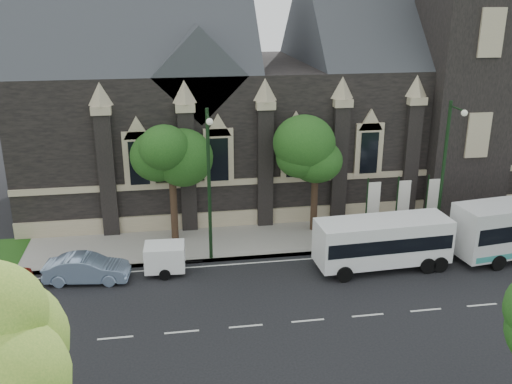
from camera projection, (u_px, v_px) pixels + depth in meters
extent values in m
plane|color=black|center=(308.00, 321.00, 27.15)|extent=(160.00, 160.00, 0.00)
cube|color=gray|center=(271.00, 239.00, 35.97)|extent=(80.00, 5.00, 0.15)
cube|color=black|center=(298.00, 126.00, 44.26)|extent=(40.00, 15.00, 10.00)
cube|color=#33353B|center=(138.00, 64.00, 40.79)|extent=(16.00, 15.00, 15.00)
cube|color=#33353B|center=(425.00, 59.00, 44.11)|extent=(20.00, 15.00, 15.00)
cube|color=#33353B|center=(197.00, 71.00, 37.21)|extent=(6.00, 6.00, 6.00)
cube|color=black|center=(462.00, 83.00, 38.85)|extent=(5.50, 5.50, 18.00)
cube|color=tan|center=(324.00, 177.00, 37.83)|extent=(40.00, 0.22, 0.40)
cube|color=tan|center=(322.00, 214.00, 38.69)|extent=(40.00, 0.25, 1.20)
cube|color=black|center=(295.00, 156.00, 36.87)|extent=(1.20, 0.12, 2.80)
cylinder|color=black|center=(314.00, 203.00, 36.73)|extent=(0.44, 0.44, 3.96)
sphere|color=#1D4B17|center=(316.00, 148.00, 35.51)|extent=(3.84, 3.84, 3.84)
sphere|color=#1D4B17|center=(325.00, 134.00, 36.05)|extent=(2.88, 2.88, 2.88)
cylinder|color=black|center=(174.00, 211.00, 35.37)|extent=(0.44, 0.44, 3.96)
sphere|color=#1D4B17|center=(171.00, 155.00, 34.18)|extent=(3.68, 3.68, 3.68)
sphere|color=#1D4B17|center=(182.00, 141.00, 34.70)|extent=(2.76, 2.76, 2.76)
cylinder|color=black|center=(443.00, 175.00, 33.97)|extent=(0.20, 0.20, 9.00)
cylinder|color=black|center=(457.00, 108.00, 31.83)|extent=(0.10, 1.60, 0.10)
sphere|color=silver|center=(464.00, 113.00, 31.12)|extent=(0.36, 0.36, 0.36)
cylinder|color=black|center=(209.00, 187.00, 31.86)|extent=(0.20, 0.20, 9.00)
cylinder|color=black|center=(208.00, 117.00, 29.72)|extent=(0.10, 1.60, 0.10)
sphere|color=silver|center=(210.00, 122.00, 29.01)|extent=(0.36, 0.36, 0.36)
cylinder|color=black|center=(366.00, 208.00, 35.78)|extent=(0.10, 0.10, 4.00)
cube|color=white|center=(374.00, 199.00, 35.64)|extent=(0.80, 0.04, 2.20)
cylinder|color=black|center=(396.00, 206.00, 36.08)|extent=(0.10, 0.10, 4.00)
cube|color=white|center=(404.00, 197.00, 35.95)|extent=(0.80, 0.04, 2.20)
cylinder|color=black|center=(426.00, 205.00, 36.38)|extent=(0.10, 0.10, 4.00)
cube|color=white|center=(434.00, 195.00, 36.25)|extent=(0.80, 0.04, 2.20)
cylinder|color=black|center=(498.00, 263.00, 32.00)|extent=(0.93, 0.39, 0.90)
cylinder|color=black|center=(471.00, 245.00, 34.20)|extent=(0.93, 0.39, 0.90)
cube|color=white|center=(383.00, 240.00, 31.88)|extent=(7.65, 2.74, 2.46)
cube|color=black|center=(383.00, 238.00, 31.84)|extent=(7.35, 2.76, 0.81)
cylinder|color=black|center=(344.00, 274.00, 30.68)|extent=(0.91, 0.32, 0.90)
cylinder|color=black|center=(330.00, 256.00, 32.87)|extent=(0.91, 0.32, 0.90)
cylinder|color=black|center=(428.00, 266.00, 31.64)|extent=(0.91, 0.32, 0.90)
cylinder|color=black|center=(408.00, 248.00, 33.83)|extent=(0.91, 0.32, 0.90)
cylinder|color=black|center=(440.00, 264.00, 31.79)|extent=(0.91, 0.32, 0.90)
cylinder|color=black|center=(420.00, 247.00, 33.98)|extent=(0.91, 0.32, 0.90)
cube|color=white|center=(165.00, 257.00, 31.49)|extent=(2.28, 1.76, 1.43)
cylinder|color=black|center=(165.00, 275.00, 30.95)|extent=(0.62, 0.25, 0.61)
cylinder|color=black|center=(166.00, 261.00, 32.49)|extent=(0.62, 0.25, 0.61)
cylinder|color=black|center=(191.00, 262.00, 31.76)|extent=(1.32, 0.15, 0.08)
imported|color=#7F96B7|center=(87.00, 269.00, 30.66)|extent=(4.67, 2.10, 1.49)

